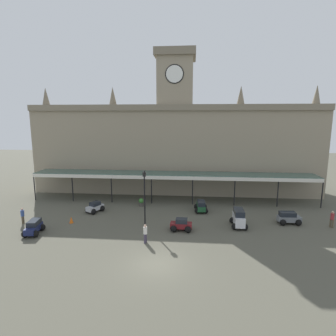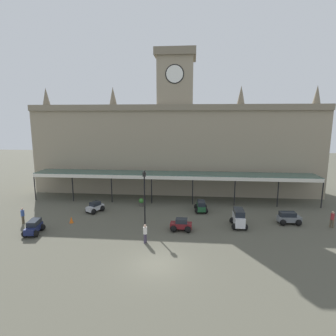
% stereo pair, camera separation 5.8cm
% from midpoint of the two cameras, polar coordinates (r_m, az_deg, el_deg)
% --- Properties ---
extents(ground_plane, '(140.00, 140.00, 0.00)m').
position_cam_midpoint_polar(ground_plane, '(21.59, -2.32, -19.26)').
color(ground_plane, '#4F4E41').
extents(station_building, '(40.11, 6.12, 19.67)m').
position_cam_midpoint_polar(station_building, '(40.11, 1.47, 4.81)').
color(station_building, gray).
rests_on(station_building, ground).
extents(entrance_canopy, '(36.13, 3.26, 3.65)m').
position_cam_midpoint_polar(entrance_canopy, '(35.39, 0.92, -1.35)').
color(entrance_canopy, '#38564C').
rests_on(entrance_canopy, ground).
extents(car_maroon_sedan, '(2.08, 1.57, 1.19)m').
position_cam_midpoint_polar(car_maroon_sedan, '(27.02, 2.68, -11.77)').
color(car_maroon_sedan, maroon).
rests_on(car_maroon_sedan, ground).
extents(car_navy_estate, '(1.74, 2.35, 1.27)m').
position_cam_midpoint_polar(car_navy_estate, '(29.11, -26.05, -11.06)').
color(car_navy_estate, '#19214C').
rests_on(car_navy_estate, ground).
extents(car_silver_sedan, '(2.04, 2.24, 1.19)m').
position_cam_midpoint_polar(car_silver_sedan, '(33.06, -14.90, -7.93)').
color(car_silver_sedan, '#B2B5BA').
rests_on(car_silver_sedan, ground).
extents(car_white_van, '(1.61, 2.41, 1.77)m').
position_cam_midpoint_polar(car_white_van, '(28.63, 14.34, -10.14)').
color(car_white_van, silver).
rests_on(car_white_van, ground).
extents(car_grey_estate, '(2.30, 1.63, 1.27)m').
position_cam_midpoint_polar(car_grey_estate, '(31.06, 23.61, -9.54)').
color(car_grey_estate, slate).
rests_on(car_grey_estate, ground).
extents(car_green_estate, '(1.62, 2.29, 1.27)m').
position_cam_midpoint_polar(car_green_estate, '(32.34, 6.77, -7.94)').
color(car_green_estate, '#1E512D').
rests_on(car_green_estate, ground).
extents(pedestrian_crossing_forecourt, '(0.34, 0.38, 1.67)m').
position_cam_midpoint_polar(pedestrian_crossing_forecourt, '(24.46, -4.79, -13.20)').
color(pedestrian_crossing_forecourt, '#3F384C').
rests_on(pedestrian_crossing_forecourt, ground).
extents(pedestrian_near_entrance, '(0.34, 0.39, 1.67)m').
position_cam_midpoint_polar(pedestrian_near_entrance, '(32.08, -27.89, -8.61)').
color(pedestrian_near_entrance, brown).
rests_on(pedestrian_near_entrance, ground).
extents(pedestrian_beside_cars, '(0.34, 0.34, 1.67)m').
position_cam_midpoint_polar(pedestrian_beside_cars, '(31.92, 30.74, -8.97)').
color(pedestrian_beside_cars, brown).
rests_on(pedestrian_beside_cars, ground).
extents(victorian_lamppost, '(0.30, 0.30, 5.58)m').
position_cam_midpoint_polar(victorian_lamppost, '(27.48, -4.92, -4.99)').
color(victorian_lamppost, black).
rests_on(victorian_lamppost, ground).
extents(traffic_cone, '(0.40, 0.40, 0.68)m').
position_cam_midpoint_polar(traffic_cone, '(30.51, -19.40, -10.05)').
color(traffic_cone, orange).
rests_on(traffic_cone, ground).
extents(planter_near_kerb, '(0.60, 0.60, 0.96)m').
position_cam_midpoint_polar(planter_near_kerb, '(34.20, -5.63, -7.03)').
color(planter_near_kerb, '#47423D').
rests_on(planter_near_kerb, ground).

